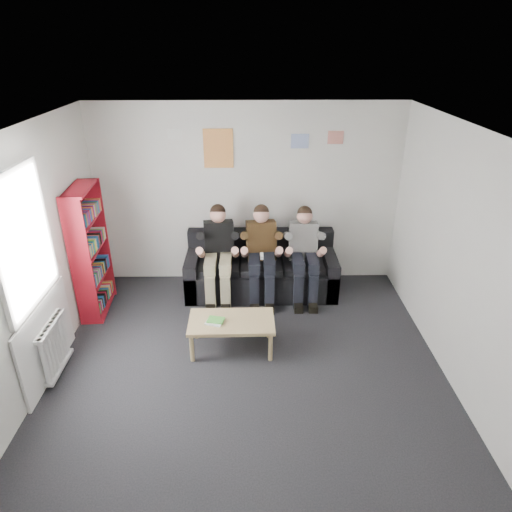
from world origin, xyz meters
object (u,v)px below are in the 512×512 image
at_px(sofa, 261,271).
at_px(person_left, 218,255).
at_px(bookshelf, 91,251).
at_px(person_right, 304,255).
at_px(person_middle, 261,255).
at_px(coffee_table, 232,324).

bearing_deg(sofa, person_left, -161.68).
distance_m(bookshelf, person_right, 2.93).
bearing_deg(person_middle, bookshelf, -178.92).
xyz_separation_m(sofa, person_right, (0.61, -0.20, 0.36)).
relative_size(bookshelf, person_right, 1.33).
xyz_separation_m(bookshelf, person_right, (2.90, 0.32, -0.23)).
xyz_separation_m(coffee_table, person_right, (1.00, 1.27, 0.30)).
relative_size(sofa, coffee_table, 2.14).
height_order(bookshelf, person_left, bookshelf).
bearing_deg(person_middle, person_right, -6.75).
height_order(sofa, person_right, person_right).
distance_m(coffee_table, person_right, 1.65).
xyz_separation_m(bookshelf, person_middle, (2.29, 0.32, -0.22)).
bearing_deg(sofa, person_right, -18.17).
bearing_deg(person_middle, sofa, 83.09).
relative_size(person_middle, person_right, 1.02).
distance_m(sofa, person_left, 0.74).
height_order(sofa, person_left, person_left).
xyz_separation_m(person_left, person_middle, (0.61, -0.00, -0.00)).
distance_m(coffee_table, person_left, 1.33).
height_order(coffee_table, person_middle, person_middle).
xyz_separation_m(person_left, person_right, (1.22, 0.00, -0.01)).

